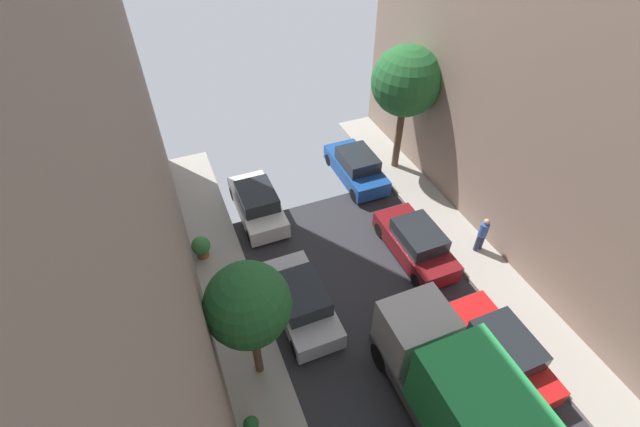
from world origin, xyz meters
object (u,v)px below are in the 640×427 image
object	(u,v)px
parked_car_left_2	(302,300)
street_tree_1	(406,82)
parked_car_right_1	(500,350)
parked_car_right_3	(356,167)
delivery_truck	(465,406)
potted_plant_2	(252,426)
parked_car_right_2	(416,243)
parked_car_left_3	(257,204)
potted_plant_3	(201,247)
street_tree_0	(248,305)
pedestrian	(482,234)

from	to	relation	value
parked_car_left_2	street_tree_1	distance (m)	11.02
parked_car_right_1	street_tree_1	bearing A→B (deg)	78.15
parked_car_right_3	delivery_truck	bearing A→B (deg)	-102.30
street_tree_1	potted_plant_2	bearing A→B (deg)	-135.97
parked_car_left_2	parked_car_right_2	bearing A→B (deg)	9.89
delivery_truck	parked_car_right_2	bearing A→B (deg)	68.04
parked_car_left_3	street_tree_1	distance (m)	8.79
parked_car_right_1	parked_car_right_3	distance (m)	10.99
parked_car_right_2	potted_plant_3	distance (m)	8.87
potted_plant_2	parked_car_right_3	bearing A→B (deg)	50.84
street_tree_0	street_tree_1	xyz separation A→B (m)	(9.85, 8.39, 1.09)
parked_car_left_2	parked_car_right_2	size ratio (longest dim) A/B	1.00
delivery_truck	parked_car_left_3	bearing A→B (deg)	103.17
parked_car_right_1	delivery_truck	world-z (taller)	delivery_truck
pedestrian	street_tree_1	xyz separation A→B (m)	(-0.27, 6.64, 3.75)
parked_car_left_3	parked_car_right_2	size ratio (longest dim) A/B	1.00
parked_car_right_1	pedestrian	xyz separation A→B (m)	(2.59, 4.44, 0.35)
parked_car_right_3	street_tree_1	xyz separation A→B (m)	(2.32, 0.08, 4.10)
potted_plant_2	potted_plant_3	bearing A→B (deg)	90.02
potted_plant_3	parked_car_right_3	bearing A→B (deg)	16.92
parked_car_right_3	street_tree_1	size ratio (longest dim) A/B	0.66
street_tree_0	street_tree_1	world-z (taller)	street_tree_1
street_tree_0	parked_car_left_2	bearing A→B (deg)	38.23
parked_car_left_3	delivery_truck	xyz separation A→B (m)	(2.70, -11.54, 1.07)
potted_plant_2	delivery_truck	bearing A→B (deg)	-21.67
street_tree_1	potted_plant_2	xyz separation A→B (m)	(-10.60, -10.25, -4.24)
pedestrian	street_tree_1	bearing A→B (deg)	92.34
potted_plant_3	delivery_truck	bearing A→B (deg)	-60.49
potted_plant_3	parked_car_left_3	bearing A→B (deg)	30.14
delivery_truck	potted_plant_3	size ratio (longest dim) A/B	6.71
parked_car_left_3	street_tree_1	bearing A→B (deg)	6.86
delivery_truck	street_tree_0	distance (m)	6.61
parked_car_left_3	street_tree_1	xyz separation A→B (m)	(7.72, 0.93, 4.10)
parked_car_right_1	street_tree_1	distance (m)	12.03
parked_car_left_3	parked_car_right_3	xyz separation A→B (m)	(5.40, 0.85, 0.00)
potted_plant_2	parked_car_left_2	bearing A→B (deg)	50.83
parked_car_left_3	parked_car_right_1	size ratio (longest dim) A/B	1.00
parked_car_left_3	pedestrian	bearing A→B (deg)	-35.53
street_tree_0	street_tree_1	size ratio (longest dim) A/B	0.77
pedestrian	potted_plant_2	size ratio (longest dim) A/B	2.15
pedestrian	delivery_truck	bearing A→B (deg)	-132.23
parked_car_left_3	parked_car_right_3	size ratio (longest dim) A/B	1.00
parked_car_left_2	parked_car_right_2	xyz separation A→B (m)	(5.40, 0.94, 0.00)
parked_car_right_1	potted_plant_2	bearing A→B (deg)	174.33
parked_car_left_2	parked_car_right_3	world-z (taller)	same
parked_car_right_3	potted_plant_2	xyz separation A→B (m)	(-8.28, -10.17, -0.14)
parked_car_left_3	parked_car_right_3	distance (m)	5.47
pedestrian	potted_plant_3	size ratio (longest dim) A/B	1.75
delivery_truck	potted_plant_2	distance (m)	6.13
parked_car_right_1	pedestrian	distance (m)	5.15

